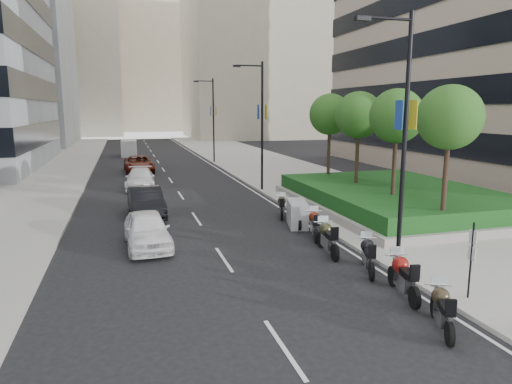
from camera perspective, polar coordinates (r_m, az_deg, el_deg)
name	(u,v)px	position (r m, az deg, el deg)	size (l,w,h in m)	color
ground	(296,294)	(14.91, 5.08, -12.62)	(160.00, 160.00, 0.00)	black
sidewalk_right	(272,167)	(45.38, 2.05, 3.08)	(10.00, 100.00, 0.15)	#9E9B93
sidewalk_left	(42,176)	(43.72, -25.13, 1.83)	(8.00, 100.00, 0.15)	#9E9B93
lane_edge	(220,170)	(44.04, -4.53, 2.74)	(0.12, 100.00, 0.01)	silver
lane_centre	(165,172)	(43.31, -11.29, 2.44)	(0.12, 100.00, 0.01)	silver
building_cream_right	(257,48)	(97.40, 0.15, 17.53)	(28.00, 24.00, 36.00)	#B7AD93
building_cream_left	(59,58)	(114.07, -23.40, 15.15)	(26.00, 24.00, 34.00)	#B7AD93
building_cream_centre	(147,60)	(133.61, -13.52, 15.73)	(30.00, 24.00, 38.00)	#B7AD93
planter	(395,204)	(27.83, 16.98, -1.42)	(10.00, 14.00, 0.40)	gray
hedge	(396,194)	(27.71, 17.04, -0.21)	(9.40, 13.40, 0.80)	#123F18
tree_0	(450,118)	(21.55, 23.05, 8.52)	(2.80, 2.80, 6.30)	#332319
tree_1	(397,116)	(24.79, 17.19, 9.01)	(2.80, 2.80, 6.30)	#332319
tree_2	(359,115)	(28.23, 12.71, 9.32)	(2.80, 2.80, 6.30)	#332319
tree_3	(330,115)	(31.80, 9.21, 9.53)	(2.80, 2.80, 6.30)	#332319
lamp_post_0	(401,131)	(16.57, 17.69, 7.30)	(2.34, 0.45, 9.00)	black
lamp_post_1	(260,120)	(32.12, 0.50, 9.02)	(2.34, 0.45, 9.00)	black
lamp_post_2	(212,116)	(49.64, -5.52, 9.44)	(2.34, 0.45, 9.00)	black
parking_sign	(471,256)	(15.22, 25.31, -7.29)	(0.06, 0.32, 2.50)	black
motorcycle_0	(442,309)	(13.39, 22.24, -13.41)	(1.08, 2.05, 1.10)	black
motorcycle_1	(403,276)	(15.20, 17.90, -10.01)	(0.86, 2.41, 1.21)	black
motorcycle_2	(368,255)	(17.06, 13.84, -7.69)	(1.05, 2.19, 1.15)	black
motorcycle_3	(327,238)	(18.74, 8.92, -5.72)	(0.83, 2.47, 1.23)	black
motorcycle_4	(315,225)	(20.94, 7.33, -4.07)	(0.97, 2.27, 1.17)	black
motorcycle_5	(297,214)	(22.88, 5.17, -2.75)	(1.34, 2.26, 1.28)	black
motorcycle_6	(282,206)	(24.86, 3.25, -1.81)	(0.93, 2.09, 1.08)	black
car_a	(147,230)	(19.93, -13.47, -4.60)	(1.80, 4.47, 1.52)	white
car_b	(146,202)	(25.63, -13.59, -1.23)	(1.68, 4.81, 1.58)	black
car_c	(140,179)	(34.65, -14.27, 1.60)	(2.05, 5.04, 1.46)	silver
car_d	(139,164)	(43.85, -14.42, 3.41)	(2.53, 5.49, 1.52)	#5E150B
delivery_van	(129,149)	(59.33, -15.58, 5.24)	(1.98, 4.78, 1.98)	silver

